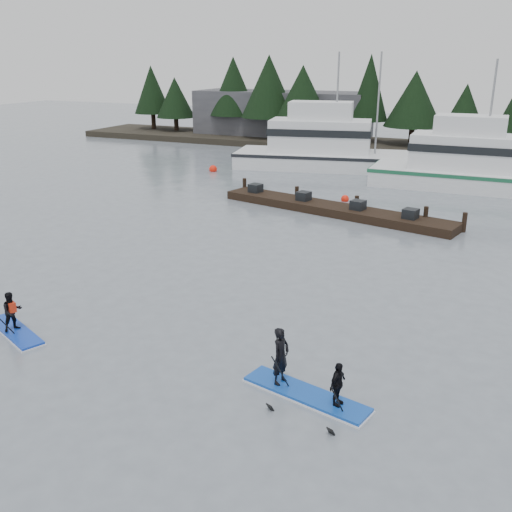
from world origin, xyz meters
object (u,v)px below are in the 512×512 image
at_px(fishing_boat_medium, 487,179).
at_px(paddleboard_duo, 304,377).
at_px(floating_dock, 333,209).
at_px(paddleboard_solo, 13,318).
at_px(fishing_boat_large, 339,159).

relative_size(fishing_boat_medium, paddleboard_duo, 4.47).
relative_size(fishing_boat_medium, floating_dock, 1.14).
distance_m(floating_dock, paddleboard_solo, 18.97).
distance_m(floating_dock, paddleboard_duo, 18.51).
xyz_separation_m(fishing_boat_large, paddleboard_duo, (8.24, -31.38, -0.20)).
bearing_deg(floating_dock, paddleboard_solo, -91.92).
distance_m(fishing_boat_large, floating_dock, 13.94).
height_order(fishing_boat_large, paddleboard_solo, fishing_boat_large).
height_order(floating_dock, paddleboard_duo, paddleboard_duo).
xyz_separation_m(fishing_boat_medium, floating_dock, (-7.46, -10.10, -0.44)).
relative_size(paddleboard_solo, paddleboard_duo, 0.83).
relative_size(floating_dock, paddleboard_solo, 4.73).
bearing_deg(paddleboard_duo, paddleboard_solo, -164.61).
bearing_deg(fishing_boat_large, floating_dock, -86.38).
bearing_deg(fishing_boat_medium, paddleboard_solo, -114.25).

